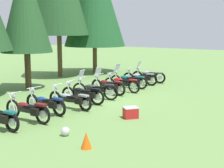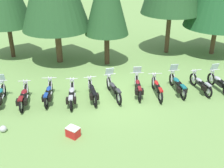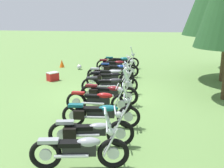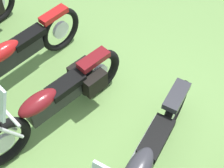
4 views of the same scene
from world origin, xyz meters
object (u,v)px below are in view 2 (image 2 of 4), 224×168
Objects in this scene: motorcycle_4 at (93,92)px; motorcycle_7 at (157,88)px; motorcycle_1 at (24,97)px; dropped_helmet at (3,129)px; motorcycle_8 at (178,84)px; motorcycle_5 at (114,89)px; motorcycle_3 at (72,95)px; motorcycle_6 at (138,87)px; motorcycle_10 at (219,83)px; picnic_cooler at (73,132)px; motorcycle_2 at (48,93)px; motorcycle_9 at (201,84)px.

motorcycle_4 is 0.98× the size of motorcycle_7.
motorcycle_1 is 7.75× the size of dropped_helmet.
motorcycle_8 reaches higher than motorcycle_7.
motorcycle_5 reaches higher than motorcycle_4.
motorcycle_3 is 3.51m from motorcycle_6.
motorcycle_8 is at bearing 79.99° from motorcycle_10.
motorcycle_10 reaches higher than motorcycle_3.
picnic_cooler is (-7.74, -3.62, -0.25)m from motorcycle_10.
motorcycle_2 is 3.40× the size of picnic_cooler.
motorcycle_10 reaches higher than motorcycle_4.
motorcycle_5 is 1.08× the size of motorcycle_10.
picnic_cooler is (0.20, -2.87, -0.21)m from motorcycle_3.
motorcycle_4 is 2.44m from motorcycle_6.
motorcycle_2 is 0.99× the size of motorcycle_7.
motorcycle_4 reaches higher than dropped_helmet.
picnic_cooler is at bearing -139.76° from motorcycle_1.
motorcycle_7 is (2.30, -0.02, -0.02)m from motorcycle_5.
motorcycle_8 is at bearing -84.11° from motorcycle_6.
motorcycle_9 is 7.62m from picnic_cooler.
motorcycle_10 is at bearing -100.69° from motorcycle_5.
motorcycle_3 is 1.07m from motorcycle_4.
motorcycle_2 is 1.04× the size of motorcycle_10.
motorcycle_2 is 0.96× the size of motorcycle_5.
motorcycle_2 is at bearing 88.38° from motorcycle_8.
motorcycle_1 is 10.32m from motorcycle_10.
motorcycle_9 is 3.27× the size of picnic_cooler.
motorcycle_4 is 5.89m from motorcycle_9.
motorcycle_8 reaches higher than motorcycle_9.
motorcycle_5 is at bearing 97.70° from motorcycle_6.
motorcycle_6 is 4.48m from motorcycle_10.
motorcycle_10 reaches higher than motorcycle_1.
motorcycle_5 reaches higher than motorcycle_8.
motorcycle_4 is 4.61m from motorcycle_8.
motorcycle_5 is at bearing -79.10° from motorcycle_3.
motorcycle_7 is 3.43× the size of picnic_cooler.
motorcycle_10 is (5.79, 0.30, -0.01)m from motorcycle_5.
motorcycle_7 reaches higher than motorcycle_3.
motorcycle_3 is (2.36, 0.07, -0.03)m from motorcycle_1.
motorcycle_6 is (5.82, 0.63, 0.01)m from motorcycle_1.
motorcycle_3 is at bearing 91.30° from motorcycle_4.
motorcycle_8 is (1.19, 0.27, 0.01)m from motorcycle_7.
motorcycle_9 is (1.29, 0.00, -0.03)m from motorcycle_8.
motorcycle_3 is 1.09× the size of motorcycle_10.
motorcycle_4 is at bearing 83.33° from motorcycle_10.
motorcycle_1 is 0.96× the size of motorcycle_3.
motorcycle_9 is (4.77, 0.26, -0.04)m from motorcycle_5.
motorcycle_4 is at bearing 89.04° from motorcycle_5.
picnic_cooler is at bearing -176.79° from motorcycle_3.
picnic_cooler is (-1.95, -3.31, -0.26)m from motorcycle_5.
motorcycle_10 is (1.01, 0.05, 0.03)m from motorcycle_9.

